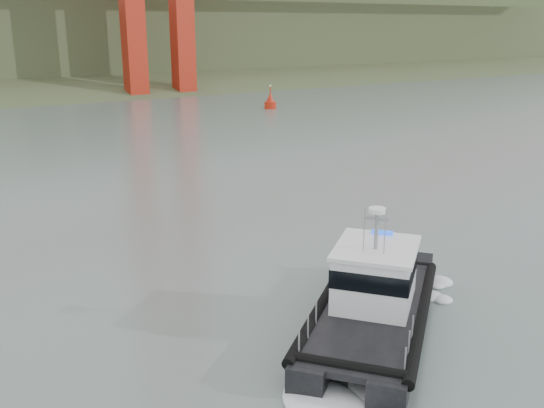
% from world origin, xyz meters
% --- Properties ---
extents(ground, '(400.00, 400.00, 0.00)m').
position_xyz_m(ground, '(0.00, 0.00, 0.00)').
color(ground, '#566661').
rests_on(ground, ground).
extents(patrol_boat, '(9.81, 8.98, 4.75)m').
position_xyz_m(patrol_boat, '(-0.95, -1.02, 1.19)').
color(patrol_boat, black).
rests_on(patrol_boat, ground).
extents(nav_buoy, '(1.58, 1.58, 3.30)m').
position_xyz_m(nav_buoy, '(28.27, 52.62, 0.87)').
color(nav_buoy, '#B41F0C').
rests_on(nav_buoy, ground).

